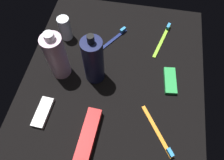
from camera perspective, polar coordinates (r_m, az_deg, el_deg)
ground_plane at (r=76.38cm, az=-0.00°, el=-1.35°), size 84.00×64.00×1.20cm
lotion_bottle at (r=69.94cm, az=-4.96°, el=5.12°), size 6.76×6.76×21.34cm
bodywash_bottle at (r=73.35cm, az=-14.56°, el=6.10°), size 6.87×6.87×20.04cm
deodorant_stick at (r=86.76cm, az=-12.38°, el=13.28°), size 4.57×4.57×9.83cm
toothbrush_orange at (r=70.00cm, az=12.29°, el=-13.75°), size 15.55×11.12×2.10cm
toothbrush_navy at (r=86.67cm, az=0.08°, el=10.63°), size 15.53×11.16×2.10cm
toothbrush_lime at (r=89.51cm, az=13.35°, el=10.73°), size 17.65×6.05×2.10cm
toothpaste_box_red at (r=67.59cm, az=-6.40°, el=-14.77°), size 17.79×5.21×3.20cm
snack_bar_white at (r=74.08cm, az=-17.89°, el=-8.18°), size 10.58×4.50×1.50cm
snack_bar_green at (r=78.41cm, az=15.18°, el=-0.20°), size 10.78×5.14×1.50cm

